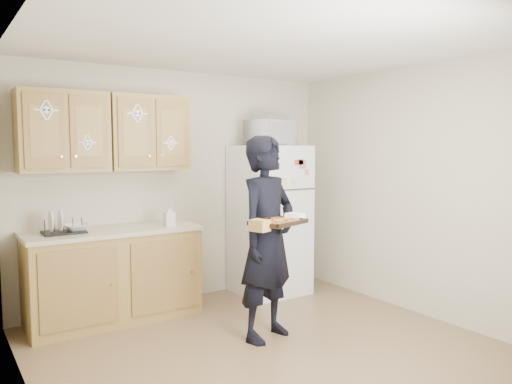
% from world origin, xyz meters
% --- Properties ---
extents(floor, '(3.60, 3.60, 0.00)m').
position_xyz_m(floor, '(0.00, 0.00, 0.00)').
color(floor, brown).
rests_on(floor, ground).
extents(ceiling, '(3.60, 3.60, 0.00)m').
position_xyz_m(ceiling, '(0.00, 0.00, 2.50)').
color(ceiling, silver).
rests_on(ceiling, wall_back).
extents(wall_back, '(3.60, 0.04, 2.50)m').
position_xyz_m(wall_back, '(0.00, 1.80, 1.25)').
color(wall_back, '#C0B79C').
rests_on(wall_back, floor).
extents(wall_front, '(3.60, 0.04, 2.50)m').
position_xyz_m(wall_front, '(0.00, -1.80, 1.25)').
color(wall_front, '#C0B79C').
rests_on(wall_front, floor).
extents(wall_left, '(0.04, 3.60, 2.50)m').
position_xyz_m(wall_left, '(-1.80, 0.00, 1.25)').
color(wall_left, '#C0B79C').
rests_on(wall_left, floor).
extents(wall_right, '(0.04, 3.60, 2.50)m').
position_xyz_m(wall_right, '(1.80, 0.00, 1.25)').
color(wall_right, '#C0B79C').
rests_on(wall_right, floor).
extents(refrigerator, '(0.75, 0.70, 1.70)m').
position_xyz_m(refrigerator, '(0.95, 1.43, 0.85)').
color(refrigerator, white).
rests_on(refrigerator, floor).
extents(base_cabinet, '(1.60, 0.60, 0.86)m').
position_xyz_m(base_cabinet, '(-0.85, 1.48, 0.43)').
color(base_cabinet, brown).
rests_on(base_cabinet, floor).
extents(countertop, '(1.64, 0.64, 0.04)m').
position_xyz_m(countertop, '(-0.85, 1.48, 0.88)').
color(countertop, tan).
rests_on(countertop, base_cabinet).
extents(upper_cab_left, '(0.80, 0.33, 0.75)m').
position_xyz_m(upper_cab_left, '(-1.25, 1.61, 1.83)').
color(upper_cab_left, brown).
rests_on(upper_cab_left, wall_back).
extents(upper_cab_right, '(0.80, 0.33, 0.75)m').
position_xyz_m(upper_cab_right, '(-0.43, 1.61, 1.83)').
color(upper_cab_right, brown).
rests_on(upper_cab_right, wall_back).
extents(cereal_box, '(0.20, 0.07, 0.32)m').
position_xyz_m(cereal_box, '(1.47, 1.67, 0.16)').
color(cereal_box, gold).
rests_on(cereal_box, floor).
extents(person, '(0.75, 0.61, 1.78)m').
position_xyz_m(person, '(0.14, 0.30, 0.89)').
color(person, black).
rests_on(person, floor).
extents(baking_tray, '(0.50, 0.43, 0.04)m').
position_xyz_m(baking_tray, '(0.05, 0.01, 1.07)').
color(baking_tray, black).
rests_on(baking_tray, person).
extents(pizza_front_left, '(0.14, 0.14, 0.02)m').
position_xyz_m(pizza_front_left, '(-0.02, -0.09, 1.09)').
color(pizza_front_left, orange).
rests_on(pizza_front_left, baking_tray).
extents(pizza_front_right, '(0.14, 0.14, 0.02)m').
position_xyz_m(pizza_front_right, '(0.17, -0.02, 1.09)').
color(pizza_front_right, orange).
rests_on(pizza_front_right, baking_tray).
extents(pizza_back_left, '(0.14, 0.14, 0.02)m').
position_xyz_m(pizza_back_left, '(-0.07, 0.05, 1.09)').
color(pizza_back_left, orange).
rests_on(pizza_back_left, baking_tray).
extents(pizza_back_right, '(0.14, 0.14, 0.02)m').
position_xyz_m(pizza_back_right, '(0.12, 0.11, 1.09)').
color(pizza_back_right, orange).
rests_on(pizza_back_right, baking_tray).
extents(microwave, '(0.52, 0.36, 0.28)m').
position_xyz_m(microwave, '(0.92, 1.38, 1.84)').
color(microwave, white).
rests_on(microwave, refrigerator).
extents(foil_pan, '(0.35, 0.27, 0.07)m').
position_xyz_m(foil_pan, '(0.96, 1.41, 2.02)').
color(foil_pan, silver).
rests_on(foil_pan, microwave).
extents(dish_rack, '(0.36, 0.27, 0.14)m').
position_xyz_m(dish_rack, '(-1.30, 1.48, 0.97)').
color(dish_rack, black).
rests_on(dish_rack, countertop).
extents(bowl, '(0.25, 0.25, 0.06)m').
position_xyz_m(bowl, '(-1.19, 1.48, 0.95)').
color(bowl, silver).
rests_on(bowl, dish_rack).
extents(soap_bottle, '(0.10, 0.11, 0.21)m').
position_xyz_m(soap_bottle, '(-0.33, 1.34, 1.01)').
color(soap_bottle, white).
rests_on(soap_bottle, countertop).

